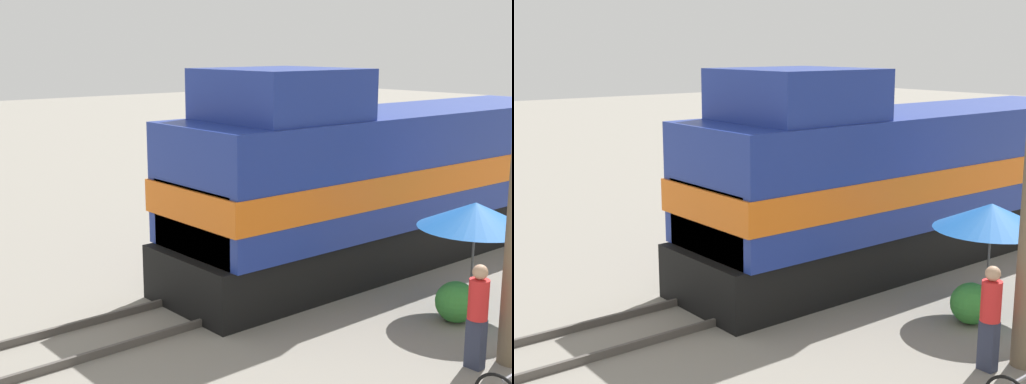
% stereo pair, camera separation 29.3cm
% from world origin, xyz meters
% --- Properties ---
extents(ground_plane, '(120.00, 120.00, 0.00)m').
position_xyz_m(ground_plane, '(0.00, 0.00, 0.00)').
color(ground_plane, gray).
extents(rail_near, '(0.08, 34.28, 0.15)m').
position_xyz_m(rail_near, '(-0.72, 0.00, 0.07)').
color(rail_near, '#4C4742').
rests_on(rail_near, ground_plane).
extents(rail_far, '(0.08, 34.28, 0.15)m').
position_xyz_m(rail_far, '(0.72, 0.00, 0.07)').
color(rail_far, '#4C4742').
rests_on(rail_far, ground_plane).
extents(locomotive, '(3.14, 13.45, 4.91)m').
position_xyz_m(locomotive, '(0.00, 2.38, 2.09)').
color(locomotive, black).
rests_on(locomotive, ground_plane).
extents(vendor_umbrella, '(2.30, 2.30, 2.30)m').
position_xyz_m(vendor_umbrella, '(3.61, 0.80, 2.04)').
color(vendor_umbrella, '#4C4C4C').
rests_on(vendor_umbrella, ground_plane).
extents(shrub_cluster, '(0.82, 0.82, 0.82)m').
position_xyz_m(shrub_cluster, '(3.76, 0.08, 0.41)').
color(shrub_cluster, '#388C38').
rests_on(shrub_cluster, ground_plane).
extents(person_bystander, '(0.34, 0.34, 1.83)m').
position_xyz_m(person_bystander, '(5.20, -1.43, 1.01)').
color(person_bystander, '#2D3347').
rests_on(person_bystander, ground_plane).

